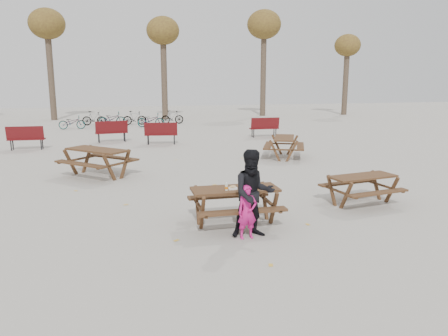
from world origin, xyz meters
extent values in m
plane|color=gray|center=(0.00, 0.00, 0.00)|extent=(80.00, 80.00, 0.00)
cube|color=#3C2116|center=(0.00, 0.00, 0.75)|extent=(1.80, 0.70, 0.05)
cube|color=#3C2116|center=(0.00, -0.60, 0.45)|extent=(1.80, 0.25, 0.05)
cube|color=#3C2116|center=(0.00, 0.60, 0.45)|extent=(1.80, 0.25, 0.05)
cylinder|color=#3C2116|center=(-0.75, -0.30, 0.36)|extent=(0.08, 0.08, 0.73)
cylinder|color=#3C2116|center=(-0.75, 0.30, 0.36)|extent=(0.08, 0.08, 0.73)
cylinder|color=#3C2116|center=(0.75, -0.30, 0.36)|extent=(0.08, 0.08, 0.73)
cylinder|color=#3C2116|center=(0.75, 0.30, 0.36)|extent=(0.08, 0.08, 0.73)
cube|color=white|center=(-0.07, -0.10, 0.79)|extent=(0.18, 0.11, 0.03)
ellipsoid|color=tan|center=(-0.07, -0.10, 0.83)|extent=(0.14, 0.06, 0.05)
cylinder|color=silver|center=(-0.22, -0.15, 0.85)|extent=(0.06, 0.06, 0.15)
cylinder|color=orange|center=(-0.22, -0.15, 0.83)|extent=(0.07, 0.07, 0.05)
cylinder|color=white|center=(-0.22, -0.15, 0.94)|extent=(0.03, 0.03, 0.02)
imported|color=#C91974|center=(0.02, -0.86, 0.52)|extent=(0.40, 0.28, 1.04)
imported|color=black|center=(0.15, -0.79, 0.85)|extent=(0.86, 0.69, 1.70)
imported|color=black|center=(-5.12, 19.07, 0.40)|extent=(1.55, 0.59, 0.81)
imported|color=black|center=(-3.94, 20.95, 0.46)|extent=(1.57, 0.70, 0.91)
imported|color=black|center=(-2.82, 20.52, 0.45)|extent=(1.74, 0.73, 0.89)
imported|color=black|center=(-1.38, 20.67, 0.46)|extent=(1.52, 0.45, 0.91)
imported|color=black|center=(-0.42, 19.18, 0.44)|extent=(1.74, 0.85, 0.88)
imported|color=black|center=(1.10, 20.77, 0.45)|extent=(1.50, 0.47, 0.89)
cylinder|color=#382B21|center=(-7.00, 25.50, 3.15)|extent=(0.44, 0.44, 6.30)
ellipsoid|color=brown|center=(-7.00, 25.50, 6.75)|extent=(2.52, 2.52, 2.14)
cylinder|color=#382B21|center=(1.00, 24.50, 2.97)|extent=(0.44, 0.44, 5.95)
ellipsoid|color=brown|center=(1.00, 24.50, 6.38)|extent=(2.38, 2.38, 2.02)
cylinder|color=#382B21|center=(9.00, 25.50, 3.32)|extent=(0.44, 0.44, 6.65)
ellipsoid|color=brown|center=(9.00, 25.50, 7.12)|extent=(2.66, 2.66, 2.26)
cylinder|color=#382B21|center=(16.00, 25.00, 2.62)|extent=(0.44, 0.44, 5.25)
ellipsoid|color=brown|center=(16.00, 25.00, 5.62)|extent=(2.10, 2.10, 1.79)
camera|label=1|loc=(-2.24, -8.49, 3.01)|focal=35.00mm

